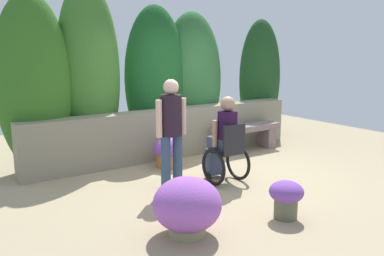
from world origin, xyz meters
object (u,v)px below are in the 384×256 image
object	(u,v)px
flower_pot_purple_near	(286,197)
flower_pot_red_accent	(187,207)
person_in_wheelchair	(225,142)
flower_pot_terracotta_by_wall	(168,152)
stone_bench	(246,134)
person_standing_companion	(171,127)

from	to	relation	value
flower_pot_purple_near	flower_pot_red_accent	world-z (taller)	flower_pot_red_accent
person_in_wheelchair	flower_pot_terracotta_by_wall	xyz separation A→B (m)	(-0.30, 1.18, -0.35)
flower_pot_purple_near	flower_pot_terracotta_by_wall	xyz separation A→B (m)	(-0.04, 2.70, -0.00)
stone_bench	flower_pot_red_accent	xyz separation A→B (m)	(-3.09, -2.52, -0.02)
stone_bench	person_in_wheelchair	distance (m)	2.06
person_in_wheelchair	person_standing_companion	xyz separation A→B (m)	(-0.86, 0.15, 0.30)
person_in_wheelchair	flower_pot_red_accent	xyz separation A→B (m)	(-1.50, -1.23, -0.29)
stone_bench	person_in_wheelchair	bearing A→B (deg)	-146.12
stone_bench	person_standing_companion	size ratio (longest dim) A/B	0.94
flower_pot_purple_near	stone_bench	bearing A→B (deg)	56.72
stone_bench	person_standing_companion	world-z (taller)	person_standing_companion
stone_bench	flower_pot_red_accent	size ratio (longest dim) A/B	1.99
person_in_wheelchair	flower_pot_terracotta_by_wall	distance (m)	1.27
flower_pot_purple_near	flower_pot_red_accent	distance (m)	1.28
person_standing_companion	flower_pot_purple_near	size ratio (longest dim) A/B	3.44
stone_bench	person_standing_companion	xyz separation A→B (m)	(-2.44, -1.14, 0.58)
person_standing_companion	flower_pot_terracotta_by_wall	size ratio (longest dim) A/B	3.05
flower_pot_purple_near	flower_pot_terracotta_by_wall	world-z (taller)	flower_pot_terracotta_by_wall
person_standing_companion	flower_pot_red_accent	size ratio (longest dim) A/B	2.12
person_standing_companion	flower_pot_red_accent	bearing A→B (deg)	-119.03
person_in_wheelchair	flower_pot_red_accent	bearing A→B (deg)	-130.70
stone_bench	person_in_wheelchair	size ratio (longest dim) A/B	1.14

